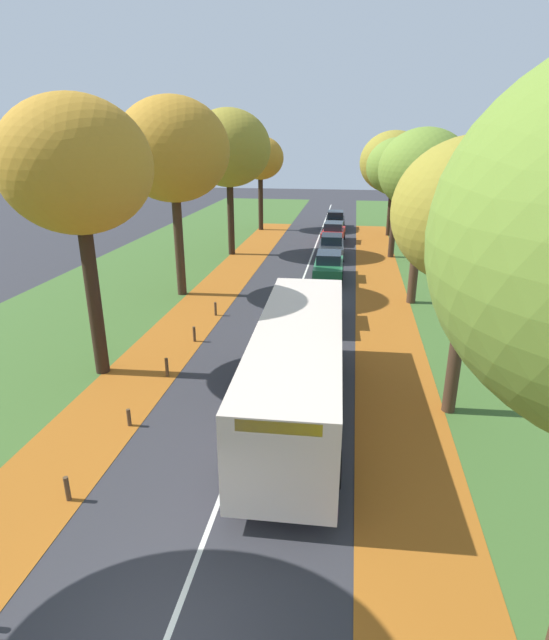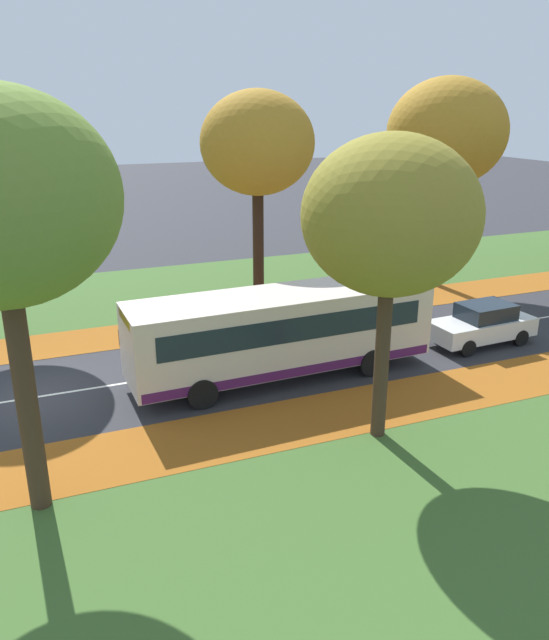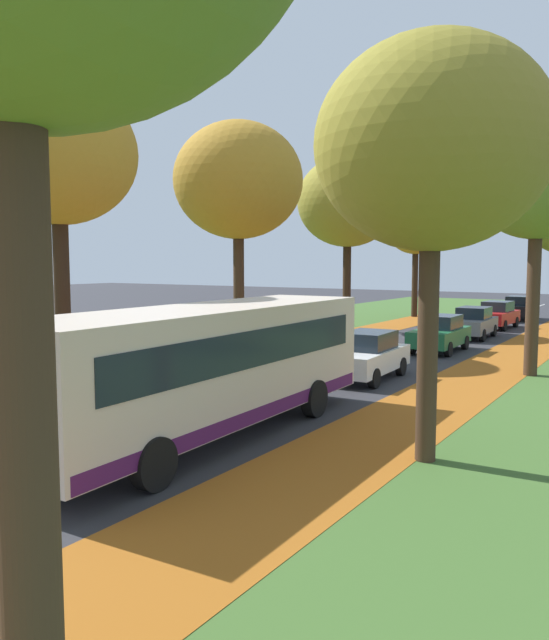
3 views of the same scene
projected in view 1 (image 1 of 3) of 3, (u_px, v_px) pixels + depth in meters
The scene contains 24 objects.
grass_verge_left at pixel (135, 290), 28.33m from camera, with size 12.00×90.00×0.01m, color #3D6028.
leaf_litter_left at pixel (178, 333), 22.10m from camera, with size 2.80×60.00×0.00m, color #9E5619.
grass_verge_right at pixel (473, 306), 25.68m from camera, with size 12.00×90.00×0.01m, color #3D6028.
leaf_litter_right at pixel (389, 346), 20.77m from camera, with size 2.80×60.00×0.00m, color #9E5619.
road_centre_line at pixel (296, 298), 27.00m from camera, with size 0.12×80.00×0.01m, color silver.
tree_left_near at pixel (77, 167), 15.99m from camera, with size 4.88×4.88×9.52m.
tree_left_mid at pixel (173, 151), 25.04m from camera, with size 5.74×5.74×10.16m.
tree_left_far at pixel (229, 148), 34.48m from camera, with size 5.83×5.83×10.09m.
tree_left_distant at pixel (260, 159), 44.61m from camera, with size 4.18×4.18×8.30m.
tree_right_near at pixel (475, 214), 13.72m from camera, with size 4.57×4.57×8.29m.
tree_right_mid at pixel (424, 171), 23.92m from camera, with size 4.32×4.32×8.65m.
tree_right_far at pixel (398, 167), 34.01m from camera, with size 4.29×4.29×8.20m.
tree_right_distant at pixel (393, 162), 41.94m from camera, with size 5.64×5.64×8.73m.
bollard_second at pixel (67, 489), 11.84m from camera, with size 0.12×0.12×0.66m, color #4C3823.
bollard_third at pixel (129, 418), 14.94m from camera, with size 0.12×0.12×0.56m, color #4C3823.
bollard_fourth at pixel (167, 367), 18.00m from camera, with size 0.12×0.12×0.72m, color #4C3823.
bollard_fifth at pixel (194, 334), 21.10m from camera, with size 0.12×0.12×0.67m, color #4C3823.
bollard_sixth at pixel (215, 309), 24.19m from camera, with size 0.12×0.12×0.68m, color #4C3823.
bus at pixel (298, 366), 15.01m from camera, with size 2.88×10.47×2.98m.
car_white_lead at pixel (319, 306), 23.11m from camera, with size 1.93×4.27×1.62m.
car_green_following at pixel (329, 266), 30.31m from camera, with size 1.83×4.22×1.62m.
car_grey_third_in_line at pixel (331, 246), 35.75m from camera, with size 1.88×4.25×1.62m.
car_red_fourth_in_line at pixel (333, 232), 40.98m from camera, with size 1.92×4.27×1.62m.
car_black_trailing at pixel (335, 220), 47.14m from camera, with size 1.87×4.25×1.62m.
Camera 1 is at (2.80, -5.64, 8.18)m, focal length 28.00 mm.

